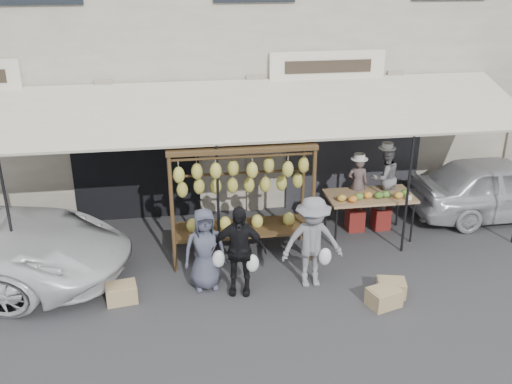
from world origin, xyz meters
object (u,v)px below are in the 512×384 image
Objects in this scene: crate_far at (121,293)px; customer_right at (312,242)px; crate_near_b at (391,288)px; banana_rack at (241,179)px; customer_left at (205,249)px; produce_table at (371,197)px; customer_mid at (239,250)px; crate_near_a at (384,297)px; sedan at (500,187)px; vendor_right at (384,178)px; vendor_left at (358,184)px.

customer_right is at bearing 0.41° from crate_far.
crate_far is (-4.44, 0.51, 0.01)m from crate_near_b.
customer_left is at bearing -127.12° from banana_rack.
customer_mid is at bearing -150.60° from produce_table.
banana_rack is at bearing 29.28° from crate_far.
crate_near_a is 0.13× the size of sedan.
customer_mid is at bearing 14.88° from vendor_right.
banana_rack is at bearing 98.64° from sedan.
vendor_left is 5.06m from crate_far.
vendor_right is 4.13m from customer_left.
produce_table is at bearing 18.29° from crate_far.
vendor_right reaches higher than crate_near_a.
banana_rack is 2.84m from crate_far.
customer_right reaches higher than crate_near_b.
crate_near_b is 0.12× the size of sedan.
vendor_left is at bearing 92.80° from sedan.
banana_rack is 1.79× the size of customer_left.
customer_right is (1.79, -0.20, 0.09)m from customer_left.
produce_table is 3.17m from sedan.
crate_near_b is at bearing 57.48° from vendor_right.
vendor_right is at bearing 70.97° from crate_near_a.
produce_table is at bearing 99.73° from sedan.
crate_near_b is at bearing 127.07° from sedan.
crate_far is at bearing -161.71° from produce_table.
customer_mid is at bearing 52.78° from vendor_left.
banana_rack is 2.61m from vendor_left.
crate_far is 8.16m from sedan.
customer_left is 0.92× the size of customer_mid.
crate_near_a is (-0.94, -2.71, -0.97)m from vendor_right.
customer_right is at bearing 141.62° from crate_near_a.
crate_near_b is 0.93× the size of crate_far.
banana_rack reaches higher than customer_right.
sedan is (3.11, 0.57, -0.22)m from produce_table.
customer_mid is 3.44× the size of crate_near_b.
banana_rack reaches higher than crate_near_a.
vendor_left is 2.88m from crate_near_a.
crate_near_a is at bearing 128.01° from sedan.
customer_right is 0.42× the size of sedan.
crate_near_a is 4.28m from crate_far.
vendor_right is 2.63× the size of crate_near_a.
customer_left is (-3.35, -1.35, -0.15)m from produce_table.
banana_rack reaches higher than customer_left.
customer_mid reaches higher than crate_near_a.
customer_left reaches higher than produce_table.
vendor_right is (0.55, -0.01, 0.10)m from vendor_left.
sedan is (5.71, 0.94, -0.90)m from banana_rack.
customer_right is (1.25, 0.03, 0.03)m from customer_mid.
customer_mid is 2.62m from crate_near_b.
banana_rack is 1.98× the size of vendor_right.
vendor_left is 0.29× the size of sedan.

